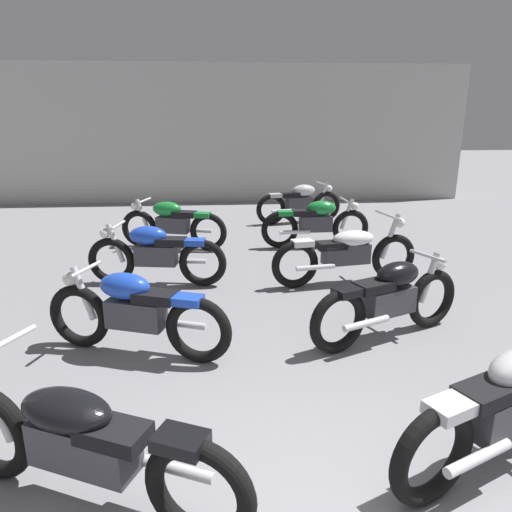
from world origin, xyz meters
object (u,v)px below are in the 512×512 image
Objects in this scene: motorcycle_right_row_1 at (389,298)px; motorcycle_left_row_3 at (172,223)px; motorcycle_left_row_2 at (156,253)px; motorcycle_right_row_2 at (347,253)px; motorcycle_left_row_1 at (135,311)px; motorcycle_left_row_0 at (82,442)px; motorcycle_right_row_3 at (316,222)px; motorcycle_right_row_4 at (300,202)px; motorcycle_right_row_0 at (505,407)px.

motorcycle_left_row_3 is at bearing 124.24° from motorcycle_right_row_1.
motorcycle_left_row_2 is 2.68m from motorcycle_right_row_2.
motorcycle_right_row_2 is at bearing 89.51° from motorcycle_right_row_1.
motorcycle_right_row_1 is (2.61, 0.13, 0.00)m from motorcycle_left_row_1.
motorcycle_left_row_0 reaches higher than motorcycle_left_row_1.
motorcycle_right_row_1 is (2.59, -3.81, 0.00)m from motorcycle_left_row_3.
motorcycle_left_row_1 is at bearing -88.62° from motorcycle_left_row_2.
motorcycle_right_row_2 is at bearing -3.29° from motorcycle_left_row_2.
motorcycle_left_row_0 is at bearing -141.60° from motorcycle_right_row_1.
motorcycle_right_row_3 and motorcycle_right_row_4 have the same top height.
motorcycle_left_row_0 is 1.09× the size of motorcycle_right_row_1.
motorcycle_left_row_1 and motorcycle_right_row_0 have the same top height.
motorcycle_left_row_2 is at bearing 125.56° from motorcycle_right_row_0.
motorcycle_left_row_3 is at bearing 141.76° from motorcycle_right_row_2.
motorcycle_right_row_2 is 1.09× the size of motorcycle_right_row_3.
motorcycle_right_row_3 is at bearing 91.19° from motorcycle_right_row_2.
motorcycle_right_row_1 is (-0.09, 1.94, 0.00)m from motorcycle_right_row_0.
motorcycle_left_row_1 is at bearing 146.18° from motorcycle_right_row_0.
motorcycle_left_row_1 and motorcycle_left_row_2 have the same top height.
motorcycle_right_row_2 is 3.96m from motorcycle_right_row_4.
motorcycle_left_row_3 is at bearing -143.75° from motorcycle_right_row_4.
motorcycle_left_row_3 is 1.04× the size of motorcycle_right_row_1.
motorcycle_right_row_3 is at bearing 90.39° from motorcycle_right_row_1.
motorcycle_right_row_3 is (2.63, 1.79, 0.00)m from motorcycle_left_row_2.
motorcycle_left_row_3 and motorcycle_right_row_4 have the same top height.
motorcycle_right_row_0 is 5.64m from motorcycle_right_row_3.
motorcycle_right_row_1 and motorcycle_right_row_4 have the same top height.
motorcycle_right_row_0 is (2.68, -5.74, 0.00)m from motorcycle_left_row_3.
motorcycle_left_row_2 is 1.90m from motorcycle_left_row_3.
motorcycle_right_row_4 is (2.61, 1.91, 0.00)m from motorcycle_left_row_3.
motorcycle_left_row_2 is 1.01× the size of motorcycle_right_row_4.
motorcycle_right_row_3 is 2.02m from motorcycle_right_row_4.
motorcycle_right_row_4 is (2.62, 7.78, 0.01)m from motorcycle_left_row_0.
motorcycle_right_row_4 is (2.62, 5.85, 0.00)m from motorcycle_left_row_1.
motorcycle_left_row_1 is 2.61m from motorcycle_right_row_1.
motorcycle_right_row_2 is at bearing 91.18° from motorcycle_right_row_0.
motorcycle_right_row_0 is at bearing -64.97° from motorcycle_left_row_3.
motorcycle_left_row_0 is 8.21m from motorcycle_right_row_4.
motorcycle_right_row_1 is at bearing -90.49° from motorcycle_right_row_2.
motorcycle_left_row_2 is 1.00× the size of motorcycle_right_row_3.
motorcycle_left_row_2 and motorcycle_right_row_3 have the same top height.
motorcycle_left_row_0 is 1.10× the size of motorcycle_right_row_0.
motorcycle_left_row_0 is 1.94m from motorcycle_left_row_1.
motorcycle_left_row_3 is at bearing 87.99° from motorcycle_left_row_2.
motorcycle_left_row_1 is 3.23m from motorcycle_right_row_2.
motorcycle_left_row_1 is 0.97× the size of motorcycle_right_row_4.
motorcycle_left_row_2 is 1.06× the size of motorcycle_right_row_1.
motorcycle_right_row_3 is at bearing 55.99° from motorcycle_left_row_1.
motorcycle_left_row_2 is at bearing 144.34° from motorcycle_right_row_1.
motorcycle_right_row_1 is (2.60, 2.06, 0.01)m from motorcycle_left_row_0.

